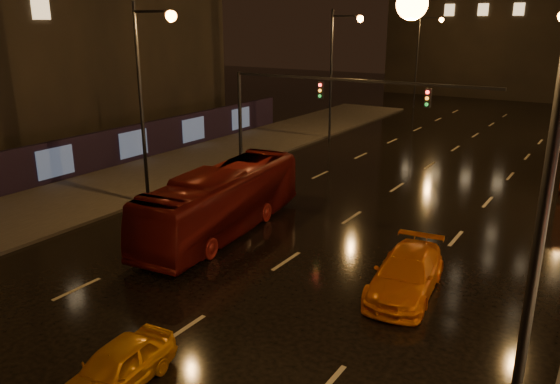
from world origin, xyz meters
name	(u,v)px	position (x,y,z in m)	size (l,w,h in m)	color
ground	(384,196)	(0.00, 20.00, 0.00)	(140.00, 140.00, 0.00)	black
sidewalk_left	(139,180)	(-13.50, 15.00, 0.07)	(7.00, 70.00, 0.15)	#38332D
hoarding_left	(53,163)	(-17.20, 12.00, 1.25)	(0.30, 46.00, 2.50)	black
traffic_signal	(304,102)	(-5.06, 20.00, 4.74)	(15.31, 0.32, 6.20)	black
streetlight_right	(498,194)	(8.92, 2.00, 6.43)	(2.64, 0.50, 10.00)	black
bus_red	(222,201)	(-4.09, 11.18, 1.46)	(2.46, 10.51, 2.93)	#5E0F0D
taxi_near	(116,368)	(0.50, 1.00, 0.61)	(1.44, 3.57, 1.22)	orange
taxi_far	(406,274)	(4.88, 10.00, 0.72)	(2.01, 4.95, 1.44)	orange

